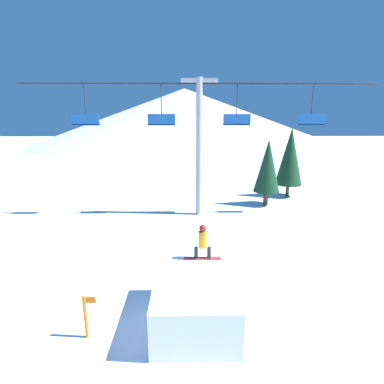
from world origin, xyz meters
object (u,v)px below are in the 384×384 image
Objects in this scene: snow_ramp at (195,301)px; snowboarder at (203,242)px; pine_tree_near at (268,166)px; trail_marker at (86,316)px.

snow_ramp is 2.14m from snowboarder.
snowboarder is at bearing -114.52° from pine_tree_near.
snow_ramp is at bearing -102.25° from snowboarder.
snow_ramp reaches higher than trail_marker.
trail_marker is (-9.38, -14.70, -2.33)m from pine_tree_near.
snowboarder is at bearing 77.75° from snow_ramp.
pine_tree_near is (6.02, 14.00, 2.34)m from snow_ramp.
pine_tree_near reaches higher than trail_marker.
snowboarder reaches higher than snow_ramp.
snowboarder is 4.57m from trail_marker.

